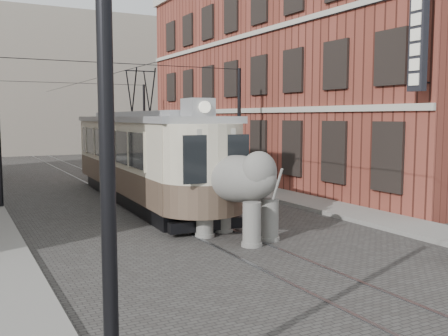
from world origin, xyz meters
TOP-DOWN VIEW (x-y plane):
  - ground at (0.00, 0.00)m, footprint 120.00×120.00m
  - tram_rails at (0.00, 0.00)m, footprint 1.54×80.00m
  - sidewalk_right at (6.00, 0.00)m, footprint 2.00×60.00m
  - brick_building at (11.00, 9.00)m, footprint 8.00×26.00m
  - distant_block at (0.00, 40.00)m, footprint 28.00×10.00m
  - catenary at (-0.20, 5.00)m, footprint 11.00×30.20m
  - tram at (0.03, 5.42)m, footprint 3.54×14.38m
  - elephant at (0.29, -2.52)m, footprint 4.11×5.22m

SIDE VIEW (x-z plane):
  - ground at x=0.00m, z-range 0.00..0.00m
  - tram_rails at x=0.00m, z-range 0.00..0.02m
  - sidewalk_right at x=6.00m, z-range 0.00..0.15m
  - elephant at x=0.29m, z-range 0.00..2.81m
  - tram at x=0.03m, z-range 0.00..5.66m
  - catenary at x=-0.20m, z-range 0.00..6.00m
  - brick_building at x=11.00m, z-range 0.00..12.00m
  - distant_block at x=0.00m, z-range 0.00..14.00m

